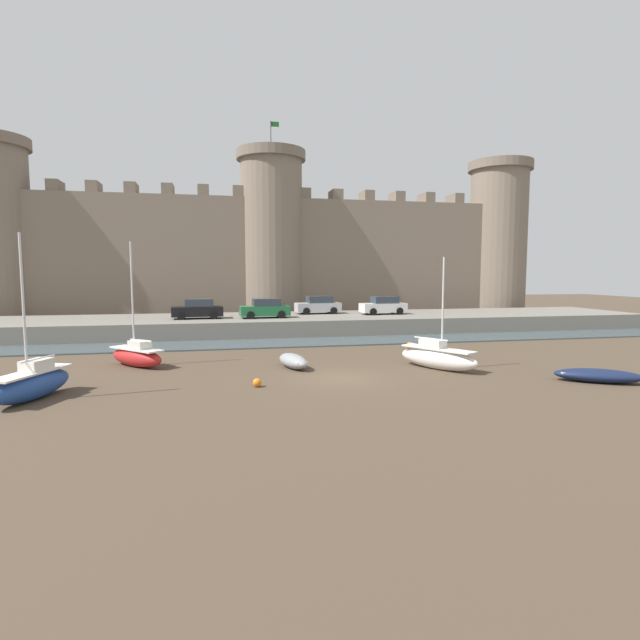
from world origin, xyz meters
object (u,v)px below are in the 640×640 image
at_px(sailboat_midflat_centre, 137,355).
at_px(sailboat_midflat_right, 32,383).
at_px(car_quay_west, 318,305).
at_px(sailboat_foreground_right, 438,357).
at_px(car_quay_centre_east, 265,309).
at_px(car_quay_east, 383,306).
at_px(rowboat_near_channel_left, 598,375).
at_px(mooring_buoy_near_channel, 410,345).
at_px(car_quay_centre_west, 198,309).
at_px(mooring_buoy_near_shore, 257,383).
at_px(rowboat_foreground_centre, 293,361).

relative_size(sailboat_midflat_centre, sailboat_midflat_right, 1.01).
bearing_deg(sailboat_midflat_centre, car_quay_west, 50.01).
height_order(sailboat_foreground_right, car_quay_centre_east, sailboat_foreground_right).
xyz_separation_m(sailboat_midflat_right, car_quay_east, (22.32, 21.03, 1.47)).
bearing_deg(rowboat_near_channel_left, sailboat_midflat_centre, 158.46).
bearing_deg(sailboat_foreground_right, car_quay_centre_east, 113.94).
bearing_deg(rowboat_near_channel_left, car_quay_centre_east, 122.11).
bearing_deg(mooring_buoy_near_channel, sailboat_foreground_right, -100.17).
height_order(sailboat_foreground_right, car_quay_west, sailboat_foreground_right).
bearing_deg(car_quay_centre_west, car_quay_east, 3.37).
bearing_deg(mooring_buoy_near_channel, sailboat_midflat_right, -154.77).
relative_size(mooring_buoy_near_channel, car_quay_centre_west, 0.11).
height_order(rowboat_near_channel_left, mooring_buoy_near_channel, rowboat_near_channel_left).
height_order(sailboat_foreground_right, mooring_buoy_near_shore, sailboat_foreground_right).
height_order(car_quay_east, car_quay_centre_west, same).
xyz_separation_m(sailboat_midflat_right, car_quay_west, (16.64, 22.83, 1.47)).
distance_m(sailboat_midflat_right, car_quay_west, 28.29).
xyz_separation_m(sailboat_foreground_right, car_quay_west, (-2.36, 20.21, 1.49)).
bearing_deg(sailboat_midflat_centre, car_quay_centre_east, 57.22).
distance_m(rowboat_near_channel_left, car_quay_centre_east, 25.61).
height_order(sailboat_foreground_right, sailboat_midflat_right, sailboat_midflat_right).
bearing_deg(rowboat_foreground_centre, mooring_buoy_near_channel, 29.93).
bearing_deg(mooring_buoy_near_channel, sailboat_midflat_centre, -170.49).
bearing_deg(car_quay_east, mooring_buoy_near_channel, -100.20).
height_order(sailboat_midflat_right, mooring_buoy_near_shore, sailboat_midflat_right).
distance_m(rowboat_near_channel_left, rowboat_foreground_centre, 15.03).
bearing_deg(car_quay_centre_east, sailboat_midflat_centre, -122.78).
bearing_deg(mooring_buoy_near_channel, car_quay_west, 105.19).
distance_m(sailboat_foreground_right, car_quay_east, 18.76).
relative_size(sailboat_midflat_right, car_quay_west, 1.61).
bearing_deg(car_quay_centre_east, rowboat_near_channel_left, -57.89).
xyz_separation_m(mooring_buoy_near_channel, car_quay_centre_west, (-14.29, 10.52, 1.92)).
height_order(rowboat_near_channel_left, car_quay_west, car_quay_west).
bearing_deg(sailboat_midflat_right, mooring_buoy_near_channel, 25.23).
height_order(sailboat_midflat_right, car_quay_centre_west, sailboat_midflat_right).
xyz_separation_m(car_quay_west, car_quay_centre_east, (-5.20, -3.18, 0.00)).
distance_m(rowboat_foreground_centre, car_quay_centre_east, 15.27).
relative_size(rowboat_foreground_centre, car_quay_west, 0.74).
relative_size(car_quay_west, car_quay_centre_west, 1.00).
distance_m(rowboat_foreground_centre, sailboat_foreground_right, 7.78).
distance_m(sailboat_foreground_right, car_quay_centre_east, 18.69).
relative_size(rowboat_near_channel_left, car_quay_centre_east, 0.95).
height_order(sailboat_midflat_centre, car_quay_centre_west, sailboat_midflat_centre).
relative_size(car_quay_west, car_quay_centre_east, 1.00).
height_order(sailboat_midflat_right, car_quay_east, sailboat_midflat_right).
bearing_deg(mooring_buoy_near_shore, sailboat_midflat_right, -177.69).
distance_m(sailboat_midflat_centre, mooring_buoy_near_shore, 8.76).
bearing_deg(mooring_buoy_near_shore, car_quay_centre_west, 99.24).
bearing_deg(sailboat_foreground_right, car_quay_centre_west, 126.80).
bearing_deg(car_quay_centre_west, sailboat_midflat_centre, -102.09).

